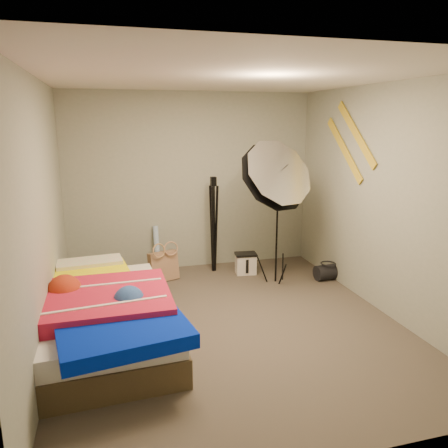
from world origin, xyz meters
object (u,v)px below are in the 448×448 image
object	(u,v)px
tote_bag	(164,266)
wrapping_roll	(157,249)
camera_case	(246,264)
camera_tripod	(214,218)
bed	(95,316)
photo_umbrella	(274,178)
duffel_bag	(328,272)

from	to	relation	value
tote_bag	wrapping_roll	size ratio (longest dim) A/B	0.60
wrapping_roll	camera_case	world-z (taller)	wrapping_roll
camera_tripod	camera_case	bearing A→B (deg)	-30.17
bed	camera_tripod	size ratio (longest dim) A/B	1.66
tote_bag	photo_umbrella	distance (m)	1.89
camera_case	camera_tripod	world-z (taller)	camera_tripod
camera_tripod	photo_umbrella	bearing A→B (deg)	-54.10
photo_umbrella	camera_tripod	distance (m)	1.16
camera_case	duffel_bag	world-z (taller)	camera_case
duffel_bag	camera_tripod	world-z (taller)	camera_tripod
tote_bag	duffel_bag	size ratio (longest dim) A/B	1.16
tote_bag	wrapping_roll	world-z (taller)	wrapping_roll
tote_bag	camera_tripod	xyz separation A→B (m)	(0.74, 0.19, 0.58)
bed	photo_umbrella	bearing A→B (deg)	24.50
camera_case	bed	world-z (taller)	bed
bed	tote_bag	bearing A→B (deg)	61.57
tote_bag	duffel_bag	xyz separation A→B (m)	(2.15, -0.56, -0.09)
tote_bag	duffel_bag	bearing A→B (deg)	-33.88
tote_bag	camera_case	distance (m)	1.15
camera_case	duffel_bag	size ratio (longest dim) A/B	0.80
bed	duffel_bag	bearing A→B (deg)	18.78
tote_bag	camera_tripod	distance (m)	0.96
wrapping_roll	duffel_bag	bearing A→B (deg)	-23.65
duffel_bag	photo_umbrella	distance (m)	1.56
camera_tripod	wrapping_roll	bearing A→B (deg)	165.49
wrapping_roll	duffel_bag	world-z (taller)	wrapping_roll
bed	photo_umbrella	size ratio (longest dim) A/B	1.14
wrapping_roll	photo_umbrella	distance (m)	2.00
tote_bag	photo_umbrella	size ratio (longest dim) A/B	0.20
camera_case	duffel_bag	xyz separation A→B (m)	(1.00, -0.52, -0.03)
wrapping_roll	camera_case	distance (m)	1.28
wrapping_roll	camera_case	xyz separation A→B (m)	(1.19, -0.44, -0.19)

